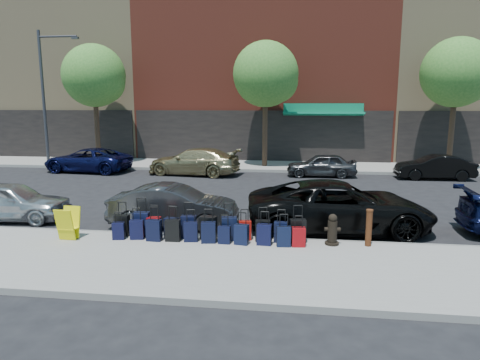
# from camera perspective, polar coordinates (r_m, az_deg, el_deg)

# --- Properties ---
(ground) EXTENTS (120.00, 120.00, 0.00)m
(ground) POSITION_cam_1_polar(r_m,az_deg,el_deg) (16.57, -0.84, -3.24)
(ground) COLOR black
(ground) RESTS_ON ground
(sidewalk_near) EXTENTS (60.00, 4.00, 0.15)m
(sidewalk_near) POSITION_cam_1_polar(r_m,az_deg,el_deg) (10.43, -6.06, -11.04)
(sidewalk_near) COLOR gray
(sidewalk_near) RESTS_ON ground
(sidewalk_far) EXTENTS (60.00, 4.00, 0.15)m
(sidewalk_far) POSITION_cam_1_polar(r_m,az_deg,el_deg) (26.32, 2.29, 1.93)
(sidewalk_far) COLOR gray
(sidewalk_far) RESTS_ON ground
(curb_near) EXTENTS (60.00, 0.08, 0.15)m
(curb_near) POSITION_cam_1_polar(r_m,az_deg,el_deg) (12.29, -3.86, -7.69)
(curb_near) COLOR gray
(curb_near) RESTS_ON ground
(curb_far) EXTENTS (60.00, 0.08, 0.15)m
(curb_far) POSITION_cam_1_polar(r_m,az_deg,el_deg) (24.33, 1.86, 1.25)
(curb_far) COLOR gray
(curb_far) RESTS_ON ground
(building_left) EXTENTS (15.00, 12.12, 16.00)m
(building_left) POSITION_cam_1_polar(r_m,az_deg,el_deg) (38.78, -21.66, 15.60)
(building_left) COLOR tan
(building_left) RESTS_ON ground
(building_center) EXTENTS (17.00, 12.85, 20.00)m
(building_center) POSITION_cam_1_polar(r_m,az_deg,el_deg) (34.56, 3.68, 20.37)
(building_center) COLOR maroon
(building_center) RESTS_ON ground
(tree_left) EXTENTS (3.80, 3.80, 7.27)m
(tree_left) POSITION_cam_1_polar(r_m,az_deg,el_deg) (28.25, -18.61, 12.83)
(tree_left) COLOR black
(tree_left) RESTS_ON sidewalk_far
(tree_center) EXTENTS (3.80, 3.80, 7.27)m
(tree_center) POSITION_cam_1_polar(r_m,az_deg,el_deg) (25.55, 3.75, 13.67)
(tree_center) COLOR black
(tree_center) RESTS_ON sidewalk_far
(tree_right) EXTENTS (3.80, 3.80, 7.27)m
(tree_right) POSITION_cam_1_polar(r_m,az_deg,el_deg) (26.98, 27.18, 12.41)
(tree_right) COLOR black
(tree_right) RESTS_ON sidewalk_far
(streetlight) EXTENTS (2.59, 0.18, 8.00)m
(streetlight) POSITION_cam_1_polar(r_m,az_deg,el_deg) (29.01, -24.46, 10.89)
(streetlight) COLOR #333338
(streetlight) RESTS_ON sidewalk_far
(suitcase_front_0) EXTENTS (0.40, 0.22, 0.96)m
(suitcase_front_0) POSITION_cam_1_polar(r_m,az_deg,el_deg) (12.58, -15.44, -5.83)
(suitcase_front_0) COLOR black
(suitcase_front_0) RESTS_ON sidewalk_near
(suitcase_front_1) EXTENTS (0.46, 0.27, 1.08)m
(suitcase_front_1) POSITION_cam_1_polar(r_m,az_deg,el_deg) (12.44, -13.01, -5.73)
(suitcase_front_1) COLOR black
(suitcase_front_1) RESTS_ON sidewalk_near
(suitcase_front_2) EXTENTS (0.37, 0.21, 0.90)m
(suitcase_front_2) POSITION_cam_1_polar(r_m,az_deg,el_deg) (12.28, -11.38, -6.14)
(suitcase_front_2) COLOR maroon
(suitcase_front_2) RESTS_ON sidewalk_near
(suitcase_front_3) EXTENTS (0.41, 0.27, 0.91)m
(suitcase_front_3) POSITION_cam_1_polar(r_m,az_deg,el_deg) (12.10, -9.12, -6.31)
(suitcase_front_3) COLOR black
(suitcase_front_3) RESTS_ON sidewalk_near
(suitcase_front_4) EXTENTS (0.44, 0.27, 1.01)m
(suitcase_front_4) POSITION_cam_1_polar(r_m,az_deg,el_deg) (12.01, -6.87, -6.22)
(suitcase_front_4) COLOR black
(suitcase_front_4) RESTS_ON sidewalk_near
(suitcase_front_5) EXTENTS (0.47, 0.32, 1.04)m
(suitcase_front_5) POSITION_cam_1_polar(r_m,az_deg,el_deg) (11.85, -4.21, -6.36)
(suitcase_front_5) COLOR black
(suitcase_front_5) RESTS_ON sidewalk_near
(suitcase_front_6) EXTENTS (0.46, 0.30, 1.03)m
(suitcase_front_6) POSITION_cam_1_polar(r_m,az_deg,el_deg) (11.74, -1.51, -6.50)
(suitcase_front_6) COLOR black
(suitcase_front_6) RESTS_ON sidewalk_near
(suitcase_front_7) EXTENTS (0.38, 0.26, 0.85)m
(suitcase_front_7) POSITION_cam_1_polar(r_m,az_deg,el_deg) (11.78, 0.62, -6.71)
(suitcase_front_7) COLOR #980F09
(suitcase_front_7) RESTS_ON sidewalk_near
(suitcase_front_8) EXTENTS (0.41, 0.25, 0.94)m
(suitcase_front_8) POSITION_cam_1_polar(r_m,az_deg,el_deg) (11.67, 3.05, -6.76)
(suitcase_front_8) COLOR black
(suitcase_front_8) RESTS_ON sidewalk_near
(suitcase_front_9) EXTENTS (0.38, 0.22, 0.90)m
(suitcase_front_9) POSITION_cam_1_polar(r_m,az_deg,el_deg) (11.64, 5.49, -6.91)
(suitcase_front_9) COLOR black
(suitcase_front_9) RESTS_ON sidewalk_near
(suitcase_front_10) EXTENTS (0.45, 0.30, 1.01)m
(suitcase_front_10) POSITION_cam_1_polar(r_m,az_deg,el_deg) (11.66, 7.71, -6.73)
(suitcase_front_10) COLOR black
(suitcase_front_10) RESTS_ON sidewalk_near
(suitcase_back_0) EXTENTS (0.35, 0.24, 0.77)m
(suitcase_back_0) POSITION_cam_1_polar(r_m,az_deg,el_deg) (12.29, -15.89, -6.53)
(suitcase_back_0) COLOR black
(suitcase_back_0) RESTS_ON sidewalk_near
(suitcase_back_1) EXTENTS (0.40, 0.27, 0.87)m
(suitcase_back_1) POSITION_cam_1_polar(r_m,az_deg,el_deg) (12.18, -13.59, -6.42)
(suitcase_back_1) COLOR black
(suitcase_back_1) RESTS_ON sidewalk_near
(suitcase_back_2) EXTENTS (0.40, 0.24, 0.94)m
(suitcase_back_2) POSITION_cam_1_polar(r_m,az_deg,el_deg) (11.92, -11.40, -6.59)
(suitcase_back_2) COLOR black
(suitcase_back_2) RESTS_ON sidewalk_near
(suitcase_back_3) EXTENTS (0.41, 0.24, 0.95)m
(suitcase_back_3) POSITION_cam_1_polar(r_m,az_deg,el_deg) (11.82, -8.94, -6.64)
(suitcase_back_3) COLOR black
(suitcase_back_3) RESTS_ON sidewalk_near
(suitcase_back_4) EXTENTS (0.40, 0.27, 0.88)m
(suitcase_back_4) POSITION_cam_1_polar(r_m,az_deg,el_deg) (11.72, -6.57, -6.84)
(suitcase_back_4) COLOR black
(suitcase_back_4) RESTS_ON sidewalk_near
(suitcase_back_5) EXTENTS (0.41, 0.28, 0.92)m
(suitcase_back_5) POSITION_cam_1_polar(r_m,az_deg,el_deg) (11.56, -4.24, -6.97)
(suitcase_back_5) COLOR black
(suitcase_back_5) RESTS_ON sidewalk_near
(suitcase_back_6) EXTENTS (0.33, 0.20, 0.77)m
(suitcase_back_6) POSITION_cam_1_polar(r_m,az_deg,el_deg) (11.49, -2.11, -7.29)
(suitcase_back_6) COLOR black
(suitcase_back_6) RESTS_ON sidewalk_near
(suitcase_back_7) EXTENTS (0.40, 0.28, 0.87)m
(suitcase_back_7) POSITION_cam_1_polar(r_m,az_deg,el_deg) (11.40, 0.20, -7.27)
(suitcase_back_7) COLOR black
(suitcase_back_7) RESTS_ON sidewalk_near
(suitcase_back_8) EXTENTS (0.39, 0.25, 0.90)m
(suitcase_back_8) POSITION_cam_1_polar(r_m,az_deg,el_deg) (11.38, 3.24, -7.27)
(suitcase_back_8) COLOR black
(suitcase_back_8) RESTS_ON sidewalk_near
(suitcase_back_9) EXTENTS (0.38, 0.24, 0.86)m
(suitcase_back_9) POSITION_cam_1_polar(r_m,az_deg,el_deg) (11.31, 5.85, -7.49)
(suitcase_back_9) COLOR black
(suitcase_back_9) RESTS_ON sidewalk_near
(suitcase_back_10) EXTENTS (0.36, 0.24, 0.82)m
(suitcase_back_10) POSITION_cam_1_polar(r_m,az_deg,el_deg) (11.35, 7.81, -7.54)
(suitcase_back_10) COLOR maroon
(suitcase_back_10) RESTS_ON sidewalk_near
(fire_hydrant) EXTENTS (0.42, 0.37, 0.83)m
(fire_hydrant) POSITION_cam_1_polar(r_m,az_deg,el_deg) (11.63, 12.21, -6.59)
(fire_hydrant) COLOR black
(fire_hydrant) RESTS_ON sidewalk_near
(bollard) EXTENTS (0.18, 0.18, 0.98)m
(bollard) POSITION_cam_1_polar(r_m,az_deg,el_deg) (11.71, 16.80, -6.05)
(bollard) COLOR #38190C
(bollard) RESTS_ON sidewalk_near
(display_rack) EXTENTS (0.52, 0.57, 0.88)m
(display_rack) POSITION_cam_1_polar(r_m,az_deg,el_deg) (12.69, -21.94, -5.44)
(display_rack) COLOR yellow
(display_rack) RESTS_ON sidewalk_near
(car_near_0) EXTENTS (3.94, 1.82, 1.31)m
(car_near_0) POSITION_cam_1_polar(r_m,az_deg,el_deg) (16.08, -28.35, -2.50)
(car_near_0) COLOR #B8BBC0
(car_near_0) RESTS_ON ground
(car_near_1) EXTENTS (4.01, 1.45, 1.32)m
(car_near_1) POSITION_cam_1_polar(r_m,az_deg,el_deg) (13.63, -8.82, -3.46)
(car_near_1) COLOR #323234
(car_near_1) RESTS_ON ground
(car_near_2) EXTENTS (5.79, 3.16, 1.54)m
(car_near_2) POSITION_cam_1_polar(r_m,az_deg,el_deg) (13.30, 13.15, -3.44)
(car_near_2) COLOR black
(car_near_2) RESTS_ON ground
(car_far_0) EXTENTS (5.05, 2.69, 1.35)m
(car_far_0) POSITION_cam_1_polar(r_m,az_deg,el_deg) (25.80, -19.64, 2.52)
(car_far_0) COLOR #0D103C
(car_far_0) RESTS_ON ground
(car_far_1) EXTENTS (5.26, 2.71, 1.46)m
(car_far_1) POSITION_cam_1_polar(r_m,az_deg,el_deg) (23.43, -6.18, 2.47)
(car_far_1) COLOR tan
(car_far_1) RESTS_ON ground
(car_far_2) EXTENTS (3.67, 1.53, 1.24)m
(car_far_2) POSITION_cam_1_polar(r_m,az_deg,el_deg) (23.13, 10.80, 1.98)
(car_far_2) COLOR #353538
(car_far_2) RESTS_ON ground
(car_far_3) EXTENTS (3.84, 1.40, 1.26)m
(car_far_3) POSITION_cam_1_polar(r_m,az_deg,el_deg) (24.06, 24.50, 1.57)
(car_far_3) COLOR black
(car_far_3) RESTS_ON ground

